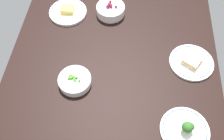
{
  "coord_description": "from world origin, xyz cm",
  "views": [
    {
      "loc": [
        -69.27,
        -6.39,
        112.87
      ],
      "look_at": [
        0.0,
        0.0,
        6.0
      ],
      "focal_mm": 41.05,
      "sensor_mm": 36.0,
      "label": 1
    }
  ],
  "objects_px": {
    "plate_cheese": "(68,12)",
    "bowl_peas": "(75,81)",
    "plate_sandwich": "(192,62)",
    "plate_broccoli": "(185,130)",
    "bowl_berries": "(111,10)"
  },
  "relations": [
    {
      "from": "bowl_peas",
      "to": "plate_broccoli",
      "type": "bearing_deg",
      "value": -110.66
    },
    {
      "from": "bowl_berries",
      "to": "plate_broccoli",
      "type": "xyz_separation_m",
      "value": [
        -0.69,
        -0.39,
        -0.02
      ]
    },
    {
      "from": "bowl_peas",
      "to": "plate_broccoli",
      "type": "distance_m",
      "value": 0.56
    },
    {
      "from": "bowl_peas",
      "to": "plate_sandwich",
      "type": "distance_m",
      "value": 0.6
    },
    {
      "from": "plate_cheese",
      "to": "bowl_berries",
      "type": "relative_size",
      "value": 1.32
    },
    {
      "from": "bowl_peas",
      "to": "plate_broccoli",
      "type": "height_order",
      "value": "plate_broccoli"
    },
    {
      "from": "plate_cheese",
      "to": "plate_broccoli",
      "type": "distance_m",
      "value": 0.93
    },
    {
      "from": "bowl_berries",
      "to": "plate_sandwich",
      "type": "relative_size",
      "value": 0.73
    },
    {
      "from": "plate_cheese",
      "to": "bowl_peas",
      "type": "relative_size",
      "value": 1.36
    },
    {
      "from": "plate_cheese",
      "to": "bowl_peas",
      "type": "xyz_separation_m",
      "value": [
        -0.47,
        -0.12,
        0.01
      ]
    },
    {
      "from": "bowl_berries",
      "to": "bowl_peas",
      "type": "height_order",
      "value": "bowl_berries"
    },
    {
      "from": "bowl_peas",
      "to": "bowl_berries",
      "type": "bearing_deg",
      "value": -14.56
    },
    {
      "from": "bowl_berries",
      "to": "plate_broccoli",
      "type": "relative_size",
      "value": 0.76
    },
    {
      "from": "bowl_peas",
      "to": "plate_sandwich",
      "type": "xyz_separation_m",
      "value": [
        0.17,
        -0.58,
        -0.01
      ]
    },
    {
      "from": "plate_sandwich",
      "to": "plate_cheese",
      "type": "bearing_deg",
      "value": 66.86
    }
  ]
}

